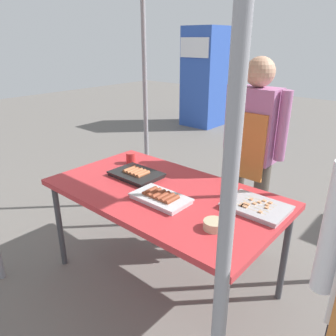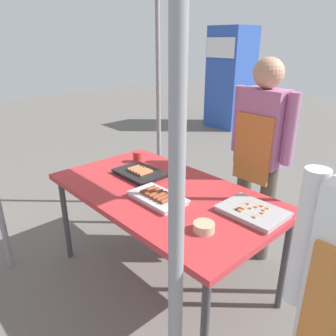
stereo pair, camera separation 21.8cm
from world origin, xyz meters
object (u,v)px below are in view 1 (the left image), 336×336
(neighbor_stall_right, at_px, (205,77))
(tray_grilled_sausages, at_px, (136,174))
(condiment_bowl, at_px, (214,225))
(vendor_woman, at_px, (253,144))
(tray_meat_skewers, at_px, (256,207))
(tray_pork_links, at_px, (161,198))
(stall_table, at_px, (163,197))
(drink_cup_near_edge, at_px, (131,158))

(neighbor_stall_right, bearing_deg, tray_grilled_sausages, -61.16)
(condiment_bowl, distance_m, vendor_woman, 1.02)
(tray_meat_skewers, xyz_separation_m, condiment_bowl, (-0.07, -0.35, 0.01))
(tray_grilled_sausages, relative_size, vendor_woman, 0.23)
(tray_pork_links, bearing_deg, neighbor_stall_right, 121.89)
(tray_pork_links, height_order, condiment_bowl, tray_pork_links)
(stall_table, height_order, tray_meat_skewers, tray_meat_skewers)
(tray_meat_skewers, height_order, neighbor_stall_right, neighbor_stall_right)
(neighbor_stall_right, bearing_deg, condiment_bowl, -54.41)
(tray_grilled_sausages, bearing_deg, tray_meat_skewers, 7.75)
(tray_grilled_sausages, distance_m, tray_meat_skewers, 0.92)
(tray_pork_links, bearing_deg, stall_table, 125.70)
(stall_table, height_order, tray_pork_links, tray_pork_links)
(stall_table, xyz_separation_m, condiment_bowl, (0.52, -0.17, 0.08))
(tray_meat_skewers, relative_size, drink_cup_near_edge, 4.14)
(stall_table, relative_size, tray_grilled_sausages, 4.37)
(condiment_bowl, relative_size, vendor_woman, 0.07)
(tray_meat_skewers, height_order, condiment_bowl, condiment_bowl)
(stall_table, height_order, tray_grilled_sausages, tray_grilled_sausages)
(tray_grilled_sausages, xyz_separation_m, drink_cup_near_edge, (-0.24, 0.17, 0.02))
(tray_grilled_sausages, xyz_separation_m, condiment_bowl, (0.84, -0.22, 0.00))
(stall_table, xyz_separation_m, neighbor_stall_right, (-2.57, 4.15, 0.28))
(stall_table, distance_m, tray_meat_skewers, 0.63)
(drink_cup_near_edge, bearing_deg, stall_table, -21.33)
(tray_pork_links, relative_size, vendor_woman, 0.23)
(tray_pork_links, xyz_separation_m, drink_cup_near_edge, (-0.64, 0.34, 0.02))
(tray_meat_skewers, height_order, tray_pork_links, tray_pork_links)
(tray_meat_skewers, bearing_deg, vendor_woman, 120.40)
(stall_table, bearing_deg, vendor_woman, 73.07)
(stall_table, distance_m, tray_grilled_sausages, 0.32)
(condiment_bowl, xyz_separation_m, vendor_woman, (-0.29, 0.96, 0.17))
(condiment_bowl, bearing_deg, tray_meat_skewers, 77.95)
(tray_grilled_sausages, height_order, tray_meat_skewers, tray_grilled_sausages)
(tray_meat_skewers, bearing_deg, condiment_bowl, -102.05)
(stall_table, bearing_deg, drink_cup_near_edge, 158.67)
(drink_cup_near_edge, bearing_deg, tray_pork_links, -27.79)
(tray_grilled_sausages, distance_m, drink_cup_near_edge, 0.29)
(tray_meat_skewers, relative_size, condiment_bowl, 3.17)
(drink_cup_near_edge, bearing_deg, tray_meat_skewers, -2.11)
(stall_table, distance_m, drink_cup_near_edge, 0.60)
(vendor_woman, distance_m, neighbor_stall_right, 4.39)
(tray_meat_skewers, bearing_deg, tray_grilled_sausages, -172.25)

